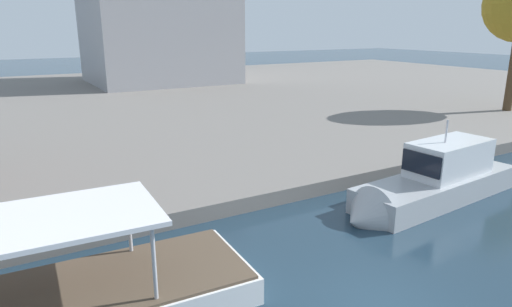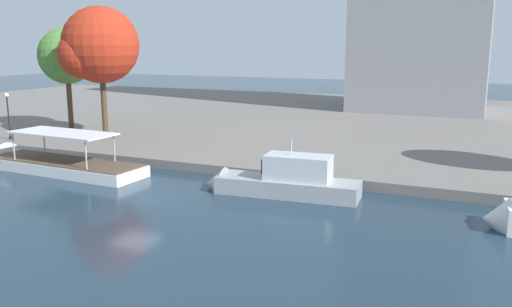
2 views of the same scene
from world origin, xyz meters
name	(u,v)px [view 2 (image 2 of 2)]	position (x,y,z in m)	size (l,w,h in m)	color
ground_plane	(134,200)	(0.00, 0.00, 0.00)	(220.00, 220.00, 0.00)	#1E3342
dock_promenade	(317,119)	(0.00, 34.67, 0.32)	(120.00, 55.00, 0.64)	slate
tour_boat_1	(53,167)	(-9.69, 3.64, 0.25)	(13.49, 3.88, 4.21)	white
motor_yacht_2	(280,184)	(7.24, 4.39, 0.64)	(9.59, 3.07, 4.25)	#9EA3A8
lamp_post	(8,112)	(-19.66, 8.92, 3.07)	(0.38, 0.38, 4.06)	black
tree_1	(99,48)	(-13.18, 13.38, 8.44)	(6.62, 6.95, 11.37)	#4C3823
tree_3	(66,57)	(-19.64, 16.19, 7.56)	(5.37, 5.37, 9.70)	#4C3823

